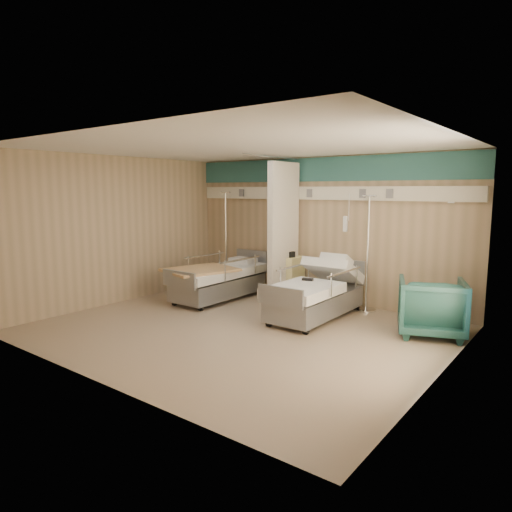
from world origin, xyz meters
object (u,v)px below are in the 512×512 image
Objects in this scene: iv_stand_right at (366,288)px; bed_right at (315,300)px; bedside_cabinet at (288,277)px; iv_stand_left at (226,268)px; bed_left at (219,284)px; visitor_armchair at (431,307)px.

bed_right is at bearing -117.82° from iv_stand_right.
iv_stand_left reaches higher than bedside_cabinet.
bed_left is 2.86m from iv_stand_right.
iv_stand_left is (-4.63, 0.67, 0.00)m from visitor_armchair.
bed_left is at bearing -139.40° from bedside_cabinet.
visitor_armchair is at bearing -8.28° from iv_stand_left.
visitor_armchair is 1.53m from iv_stand_right.
iv_stand_right is at bearing 0.89° from iv_stand_left.
bed_left is 2.54× the size of bedside_cabinet.
bed_right is 1.87m from visitor_armchair.
visitor_armchair is 0.45× the size of iv_stand_left.
visitor_armchair is at bearing -28.25° from iv_stand_right.
bedside_cabinet is at bearing 40.60° from bed_left.
bed_right is 2.20m from bed_left.
bed_right is 1.00× the size of bed_left.
visitor_armchair reaches higher than bedside_cabinet.
bedside_cabinet is 1.63m from iv_stand_left.
iv_stand_left is at bearing -179.11° from iv_stand_right.
visitor_armchair is 0.46× the size of iv_stand_right.
bedside_cabinet reaches higher than bed_left.
bedside_cabinet is at bearing 141.95° from bed_right.
bedside_cabinet is 3.08m from visitor_armchair.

